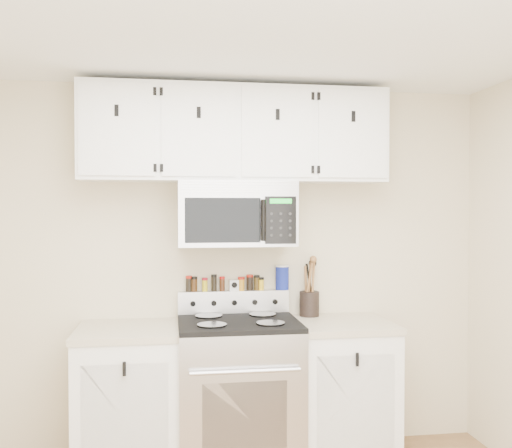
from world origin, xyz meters
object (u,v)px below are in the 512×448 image
Objects in this scene: range at (238,392)px; microwave at (236,214)px; utensil_crock at (309,302)px; salt_canister at (282,277)px.

range is 1.15m from microwave.
microwave is 1.92× the size of utensil_crock.
utensil_crock is at bearing -15.39° from salt_canister.
microwave is 0.58m from salt_canister.
range is at bearing -156.02° from utensil_crock.
range is 2.78× the size of utensil_crock.
salt_canister is at bearing 24.61° from microwave.
utensil_crock is (0.52, 0.11, -0.61)m from microwave.
utensil_crock is at bearing 11.43° from microwave.
utensil_crock is 2.31× the size of salt_canister.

